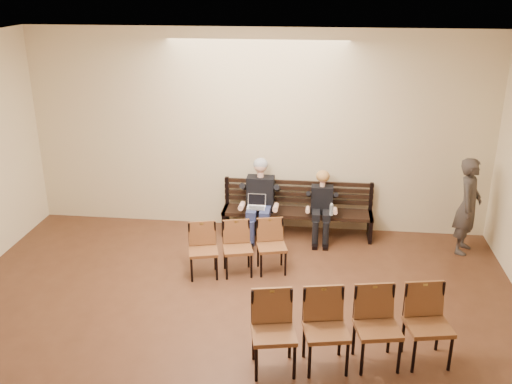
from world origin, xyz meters
TOP-DOWN VIEW (x-y plane):
  - room_walls at (0.00, 0.79)m, footprint 8.02×10.01m
  - bench at (0.74, 4.65)m, footprint 2.60×0.90m
  - seated_man at (0.10, 4.53)m, footprint 0.58×0.80m
  - seated_woman at (1.16, 4.53)m, footprint 0.46×0.64m
  - laptop at (0.06, 4.34)m, footprint 0.34×0.29m
  - water_bottle at (1.32, 4.28)m, footprint 0.07×0.07m
  - bag at (0.21, 4.53)m, footprint 0.40×0.34m
  - passerby at (3.50, 4.35)m, footprint 0.67×0.79m
  - chair_row_front at (-0.08, 3.16)m, footprint 1.53×0.80m
  - chair_row_back at (1.54, 1.14)m, footprint 2.35×0.96m

SIDE VIEW (x-z plane):
  - bag at x=0.21m, z-range 0.00..0.26m
  - bench at x=0.74m, z-range 0.00..0.45m
  - chair_row_front at x=-0.08m, z-range 0.00..0.82m
  - chair_row_back at x=1.54m, z-range 0.00..0.94m
  - seated_woman at x=1.16m, z-range 0.00..1.07m
  - water_bottle at x=1.32m, z-range 0.45..0.66m
  - laptop at x=0.06m, z-range 0.45..0.67m
  - seated_man at x=0.10m, z-range 0.00..1.39m
  - passerby at x=3.50m, z-range 0.00..1.84m
  - room_walls at x=0.00m, z-range 0.78..4.29m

